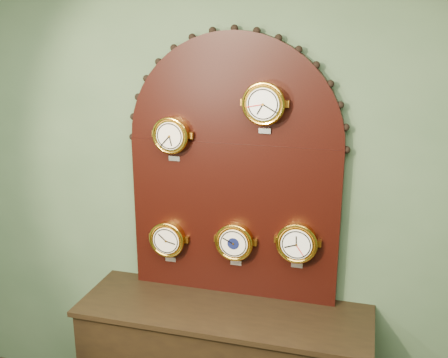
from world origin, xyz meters
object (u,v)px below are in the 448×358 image
(arabic_clock, at_px, (264,103))
(barometer, at_px, (235,241))
(display_board, at_px, (234,161))
(hygrometer, at_px, (168,239))
(tide_clock, at_px, (297,242))
(roman_clock, at_px, (172,135))

(arabic_clock, relative_size, barometer, 1.03)
(display_board, distance_m, arabic_clock, 0.39)
(hygrometer, bearing_deg, tide_clock, -0.03)
(roman_clock, distance_m, hygrometer, 0.62)
(display_board, bearing_deg, arabic_clock, -20.55)
(hygrometer, relative_size, tide_clock, 0.95)
(hygrometer, relative_size, barometer, 0.99)
(arabic_clock, bearing_deg, display_board, 159.45)
(roman_clock, xyz_separation_m, arabic_clock, (0.52, -0.00, 0.20))
(display_board, relative_size, hygrometer, 5.73)
(display_board, relative_size, arabic_clock, 5.49)
(hygrometer, bearing_deg, barometer, -0.04)
(display_board, height_order, arabic_clock, display_board)
(display_board, relative_size, tide_clock, 5.45)
(roman_clock, xyz_separation_m, tide_clock, (0.72, -0.00, -0.56))
(arabic_clock, distance_m, barometer, 0.80)
(display_board, bearing_deg, roman_clock, -168.96)
(roman_clock, bearing_deg, tide_clock, -0.05)
(display_board, relative_size, roman_clock, 5.89)
(roman_clock, bearing_deg, barometer, -0.07)
(roman_clock, height_order, tide_clock, roman_clock)
(display_board, distance_m, barometer, 0.46)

